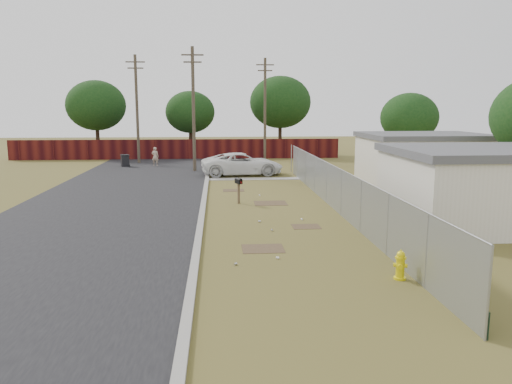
{
  "coord_description": "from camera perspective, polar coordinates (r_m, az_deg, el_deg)",
  "views": [
    {
      "loc": [
        -2.27,
        -21.1,
        4.68
      ],
      "look_at": [
        -0.66,
        -0.09,
        1.1
      ],
      "focal_mm": 35.0,
      "sensor_mm": 36.0,
      "label": 1
    }
  ],
  "objects": [
    {
      "name": "scattered_litter",
      "position": [
        19.7,
        1.43,
        -3.98
      ],
      "size": [
        3.11,
        11.88,
        0.07
      ],
      "color": "white",
      "rests_on": "ground"
    },
    {
      "name": "ground",
      "position": [
        21.73,
        1.71,
        -2.8
      ],
      "size": [
        120.0,
        120.0,
        0.0
      ],
      "primitive_type": "plane",
      "color": "brown",
      "rests_on": "ground"
    },
    {
      "name": "street",
      "position": [
        29.86,
        -12.98,
        0.41
      ],
      "size": [
        15.1,
        60.0,
        0.12
      ],
      "color": "black",
      "rests_on": "ground"
    },
    {
      "name": "utility_poles",
      "position": [
        41.79,
        -6.4,
        9.6
      ],
      "size": [
        12.6,
        8.24,
        9.0
      ],
      "color": "brown",
      "rests_on": "ground"
    },
    {
      "name": "pedestrian",
      "position": [
        41.08,
        -11.45,
        3.99
      ],
      "size": [
        0.62,
        0.47,
        1.55
      ],
      "primitive_type": "imported",
      "rotation": [
        0.0,
        0.0,
        2.96
      ],
      "color": "tan",
      "rests_on": "ground"
    },
    {
      "name": "pickup_truck",
      "position": [
        34.87,
        -1.6,
        3.22
      ],
      "size": [
        5.9,
        3.22,
        1.57
      ],
      "primitive_type": "imported",
      "rotation": [
        0.0,
        0.0,
        1.68
      ],
      "color": "white",
      "rests_on": "ground"
    },
    {
      "name": "mailbox",
      "position": [
        24.45,
        -2.0,
        1.0
      ],
      "size": [
        0.38,
        0.55,
        1.28
      ],
      "color": "brown",
      "rests_on": "ground"
    },
    {
      "name": "horizon_trees",
      "position": [
        44.76,
        -0.41,
        9.57
      ],
      "size": [
        33.32,
        31.94,
        7.78
      ],
      "color": "#382519",
      "rests_on": "ground"
    },
    {
      "name": "chainlink_fence",
      "position": [
        23.1,
        9.17,
        -0.16
      ],
      "size": [
        0.1,
        27.06,
        2.02
      ],
      "color": "#95979D",
      "rests_on": "ground"
    },
    {
      "name": "fire_hydrant",
      "position": [
        14.4,
        16.17,
        -8.07
      ],
      "size": [
        0.43,
        0.43,
        0.84
      ],
      "color": "yellow",
      "rests_on": "ground"
    },
    {
      "name": "houses",
      "position": [
        27.2,
        21.77,
        2.37
      ],
      "size": [
        9.3,
        17.24,
        3.1
      ],
      "color": "silver",
      "rests_on": "ground"
    },
    {
      "name": "privacy_fence",
      "position": [
        46.4,
        -9.02,
        4.85
      ],
      "size": [
        30.0,
        0.12,
        1.8
      ],
      "primitive_type": "cube",
      "color": "#4E1410",
      "rests_on": "ground"
    },
    {
      "name": "trash_bin",
      "position": [
        41.34,
        -14.75,
        3.51
      ],
      "size": [
        0.83,
        0.81,
        0.96
      ],
      "color": "black",
      "rests_on": "ground"
    }
  ]
}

